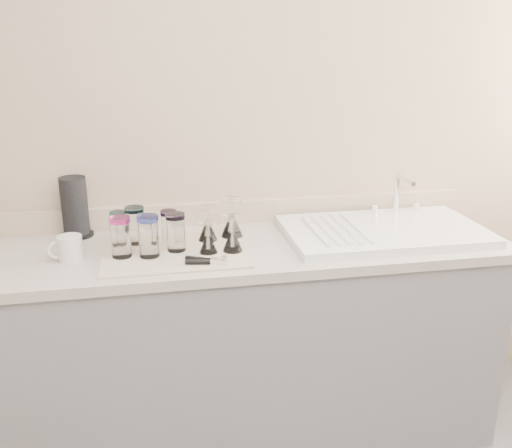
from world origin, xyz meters
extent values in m
cube|color=tan|center=(0.00, 1.50, 1.25)|extent=(3.50, 0.04, 2.50)
cube|color=slate|center=(0.00, 1.20, 0.43)|extent=(2.00, 0.60, 0.86)
cube|color=gray|center=(0.00, 1.20, 0.88)|extent=(2.06, 0.62, 0.04)
cube|color=white|center=(0.55, 1.20, 0.92)|extent=(0.82, 0.50, 0.03)
cylinder|color=silver|center=(0.69, 1.40, 1.03)|extent=(0.02, 0.02, 0.18)
cylinder|color=silver|center=(0.69, 1.32, 1.10)|extent=(0.02, 0.16, 0.02)
cylinder|color=silver|center=(0.59, 1.40, 0.96)|extent=(0.03, 0.03, 0.04)
cylinder|color=silver|center=(0.79, 1.40, 0.96)|extent=(0.03, 0.03, 0.04)
cube|color=beige|center=(-0.32, 1.15, 0.90)|extent=(0.55, 0.42, 0.01)
cylinder|color=white|center=(-0.54, 1.29, 0.96)|extent=(0.06, 0.06, 0.11)
cylinder|color=teal|center=(-0.54, 1.29, 1.03)|extent=(0.06, 0.06, 0.02)
cylinder|color=white|center=(-0.47, 1.28, 0.97)|extent=(0.07, 0.07, 0.13)
cylinder|color=teal|center=(-0.47, 1.28, 1.05)|extent=(0.08, 0.08, 0.02)
cylinder|color=white|center=(-0.34, 1.26, 0.97)|extent=(0.06, 0.06, 0.12)
cylinder|color=#68389C|center=(-0.34, 1.26, 1.03)|extent=(0.07, 0.07, 0.02)
cylinder|color=white|center=(-0.52, 1.14, 0.98)|extent=(0.07, 0.07, 0.14)
cylinder|color=#DF30AD|center=(-0.52, 1.14, 1.05)|extent=(0.08, 0.08, 0.02)
cylinder|color=white|center=(-0.42, 1.12, 0.98)|extent=(0.08, 0.08, 0.14)
cylinder|color=blue|center=(-0.42, 1.12, 1.06)|extent=(0.08, 0.08, 0.02)
cylinder|color=white|center=(-0.32, 1.16, 0.97)|extent=(0.07, 0.07, 0.13)
cylinder|color=#AC8CDF|center=(-0.32, 1.16, 1.05)|extent=(0.07, 0.07, 0.02)
cone|color=white|center=(-0.18, 1.26, 0.94)|extent=(0.08, 0.08, 0.07)
cylinder|color=white|center=(-0.18, 1.26, 1.01)|extent=(0.01, 0.01, 0.06)
cylinder|color=white|center=(-0.18, 1.26, 1.04)|extent=(0.08, 0.08, 0.01)
cone|color=white|center=(-0.08, 1.29, 0.95)|extent=(0.09, 0.09, 0.08)
cylinder|color=white|center=(-0.08, 1.29, 1.03)|extent=(0.01, 0.01, 0.07)
cylinder|color=white|center=(-0.08, 1.29, 1.06)|extent=(0.09, 0.09, 0.01)
cone|color=white|center=(-0.20, 1.12, 0.94)|extent=(0.07, 0.07, 0.07)
cylinder|color=white|center=(-0.20, 1.12, 1.00)|extent=(0.01, 0.01, 0.05)
cylinder|color=white|center=(-0.20, 1.12, 1.03)|extent=(0.07, 0.07, 0.01)
cone|color=white|center=(-0.10, 1.12, 0.94)|extent=(0.08, 0.08, 0.07)
cylinder|color=white|center=(-0.10, 1.12, 1.01)|extent=(0.01, 0.01, 0.06)
cylinder|color=white|center=(-0.10, 1.12, 1.04)|extent=(0.08, 0.08, 0.01)
cube|color=silver|center=(-0.17, 0.99, 0.92)|extent=(0.07, 0.05, 0.02)
cylinder|color=black|center=(-0.23, 1.00, 0.92)|extent=(0.12, 0.04, 0.02)
cylinder|color=black|center=(-0.23, 1.02, 0.92)|extent=(0.12, 0.07, 0.02)
cylinder|color=silver|center=(-0.71, 1.16, 0.95)|extent=(0.11, 0.11, 0.09)
torus|color=silver|center=(-0.76, 1.14, 0.95)|extent=(0.07, 0.03, 0.07)
cylinder|color=black|center=(-0.71, 1.43, 0.91)|extent=(0.13, 0.13, 0.01)
cylinder|color=black|center=(-0.71, 1.43, 1.03)|extent=(0.11, 0.11, 0.24)
camera|label=1|loc=(-0.40, -0.93, 1.70)|focal=40.00mm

